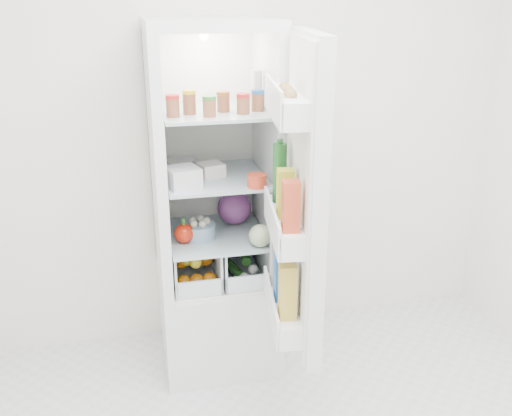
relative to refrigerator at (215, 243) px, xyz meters
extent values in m
cube|color=white|center=(0.20, 0.25, 0.63)|extent=(3.00, 0.02, 2.60)
cube|color=silver|center=(0.00, -0.04, -0.42)|extent=(0.60, 0.60, 0.50)
cube|color=silver|center=(0.00, -0.04, 1.11)|extent=(0.60, 0.60, 0.05)
cube|color=silver|center=(0.00, 0.24, 0.46)|extent=(0.60, 0.05, 1.25)
cube|color=silver|center=(-0.28, -0.04, 0.46)|extent=(0.05, 0.60, 1.25)
cube|color=silver|center=(0.27, -0.04, 0.46)|extent=(0.05, 0.60, 1.25)
cube|color=white|center=(0.00, 0.21, 0.46)|extent=(0.50, 0.01, 1.25)
sphere|color=white|center=(0.00, 0.17, 1.04)|extent=(0.05, 0.05, 0.05)
cube|color=#A9BFC6|center=(0.00, -0.06, 0.07)|extent=(0.49, 0.53, 0.01)
cube|color=#A9BFC6|center=(0.00, -0.06, 0.38)|extent=(0.49, 0.53, 0.02)
cube|color=#A9BFC6|center=(0.00, -0.06, 0.71)|extent=(0.49, 0.53, 0.02)
cylinder|color=#B21919|center=(-0.20, -0.20, 0.76)|extent=(0.06, 0.06, 0.08)
cylinder|color=gold|center=(-0.12, -0.15, 0.76)|extent=(0.06, 0.06, 0.08)
cylinder|color=#267226|center=(-0.04, -0.23, 0.76)|extent=(0.06, 0.06, 0.08)
cylinder|color=brown|center=(0.04, -0.13, 0.76)|extent=(0.06, 0.06, 0.08)
cylinder|color=#B21919|center=(0.12, -0.20, 0.76)|extent=(0.06, 0.06, 0.08)
cylinder|color=#194C8C|center=(0.20, -0.15, 0.76)|extent=(0.06, 0.06, 0.08)
cylinder|color=silver|center=(0.21, -0.06, 0.81)|extent=(0.06, 0.06, 0.18)
cube|color=silver|center=(-0.17, -0.20, 0.44)|extent=(0.18, 0.18, 0.09)
cube|color=silver|center=(-0.02, -0.07, 0.43)|extent=(0.14, 0.14, 0.07)
cylinder|color=red|center=(0.17, -0.28, 0.42)|extent=(0.12, 0.12, 0.06)
cube|color=silver|center=(-0.16, 0.12, 0.41)|extent=(0.18, 0.15, 0.04)
sphere|color=#561D54|center=(0.12, 0.05, 0.17)|extent=(0.18, 0.18, 0.18)
sphere|color=red|center=(-0.17, -0.15, 0.13)|extent=(0.10, 0.10, 0.10)
cylinder|color=#7C9FB9|center=(-0.09, -0.10, 0.12)|extent=(0.17, 0.17, 0.07)
sphere|color=#ABBD8E|center=(0.18, -0.27, 0.14)|extent=(0.11, 0.11, 0.11)
sphere|color=orange|center=(-0.19, -0.18, -0.12)|extent=(0.07, 0.07, 0.07)
sphere|color=orange|center=(-0.12, -0.18, -0.12)|extent=(0.07, 0.07, 0.07)
sphere|color=orange|center=(-0.06, -0.18, -0.12)|extent=(0.07, 0.07, 0.07)
sphere|color=orange|center=(-0.19, -0.06, -0.06)|extent=(0.07, 0.07, 0.07)
sphere|color=orange|center=(-0.12, -0.06, -0.06)|extent=(0.07, 0.07, 0.07)
sphere|color=orange|center=(-0.06, -0.06, -0.06)|extent=(0.07, 0.07, 0.07)
sphere|color=yellow|center=(-0.16, -0.12, -0.03)|extent=(0.06, 0.06, 0.06)
sphere|color=yellow|center=(-0.09, -0.01, -0.03)|extent=(0.06, 0.06, 0.06)
sphere|color=yellow|center=(-0.12, -0.16, -0.03)|extent=(0.06, 0.06, 0.06)
cylinder|color=#1A4E1A|center=(0.08, -0.06, -0.13)|extent=(0.09, 0.21, 0.05)
cylinder|color=#1A4E1A|center=(0.16, -0.01, -0.08)|extent=(0.08, 0.21, 0.05)
sphere|color=white|center=(0.12, -0.18, -0.13)|extent=(0.05, 0.05, 0.05)
sphere|color=white|center=(0.17, -0.16, -0.10)|extent=(0.05, 0.05, 0.05)
cube|color=silver|center=(0.29, -0.64, 0.46)|extent=(0.14, 0.60, 1.30)
cube|color=white|center=(0.25, -0.63, 0.46)|extent=(0.09, 0.56, 1.26)
cube|color=white|center=(0.21, -0.63, 0.83)|extent=(0.18, 0.51, 0.10)
cube|color=white|center=(0.21, -0.63, 0.33)|extent=(0.18, 0.51, 0.10)
cube|color=white|center=(0.21, -0.63, -0.07)|extent=(0.18, 0.51, 0.10)
sphere|color=olive|center=(0.18, -0.75, 0.89)|extent=(0.05, 0.05, 0.05)
sphere|color=olive|center=(0.19, -0.67, 0.89)|extent=(0.05, 0.05, 0.05)
sphere|color=olive|center=(0.21, -0.59, 0.89)|extent=(0.05, 0.05, 0.05)
cylinder|color=#18541D|center=(0.22, -0.48, 0.51)|extent=(0.06, 0.06, 0.26)
cube|color=yellow|center=(0.20, -0.66, 0.48)|extent=(0.07, 0.07, 0.20)
cube|color=#C94223|center=(0.18, -0.80, 0.48)|extent=(0.07, 0.07, 0.20)
cube|color=silver|center=(0.22, -0.48, 0.10)|extent=(0.08, 0.08, 0.24)
cube|color=blue|center=(0.20, -0.63, 0.10)|extent=(0.08, 0.08, 0.24)
cube|color=gold|center=(0.18, -0.78, 0.10)|extent=(0.08, 0.08, 0.24)
camera|label=1|loc=(-0.40, -2.74, 1.24)|focal=40.00mm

